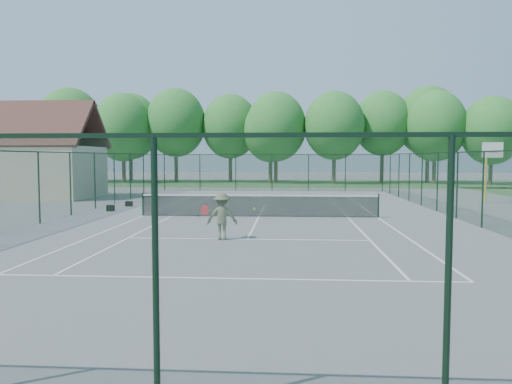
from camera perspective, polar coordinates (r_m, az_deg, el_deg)
ground at (r=23.28m, az=0.32°, el=-2.85°), size 140.00×140.00×0.00m
grass_far at (r=53.16m, az=2.27°, el=1.01°), size 80.00×16.00×0.01m
court_lines at (r=23.28m, az=0.32°, el=-2.84°), size 11.05×23.85×0.01m
tennis_net at (r=23.22m, az=0.33°, el=-1.44°), size 11.08×0.08×1.10m
fence_enclosure at (r=23.14m, az=0.33°, el=0.99°), size 18.05×36.05×3.02m
utility_building at (r=37.37m, az=-24.03°, el=4.18°), size 8.60×6.27×6.63m
tree_line_far at (r=53.19m, az=2.29°, el=7.46°), size 39.40×6.40×9.70m
basketball_goal at (r=32.77m, az=25.12°, el=3.26°), size 1.20×1.43×3.65m
sports_bag_a at (r=26.73m, az=-16.29°, el=-1.78°), size 0.44×0.31×0.32m
sports_bag_b at (r=29.10m, az=-14.32°, el=-1.31°), size 0.38×0.24×0.29m
tennis_player at (r=16.82m, az=-3.92°, el=-2.78°), size 1.96×0.81×1.58m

